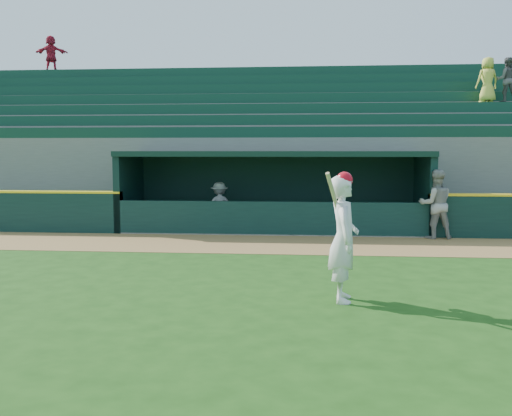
# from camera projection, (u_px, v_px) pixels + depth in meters

# --- Properties ---
(ground) EXTENTS (120.00, 120.00, 0.00)m
(ground) POSITION_uv_depth(u_px,v_px,m) (248.00, 289.00, 10.26)
(ground) COLOR #1A4110
(ground) RESTS_ON ground
(warning_track) EXTENTS (40.00, 3.00, 0.01)m
(warning_track) POSITION_uv_depth(u_px,v_px,m) (267.00, 244.00, 15.12)
(warning_track) COLOR olive
(warning_track) RESTS_ON ground
(dugout_player_front) EXTENTS (0.99, 0.79, 1.95)m
(dugout_player_front) POSITION_uv_depth(u_px,v_px,m) (436.00, 204.00, 16.02)
(dugout_player_front) COLOR #989793
(dugout_player_front) RESTS_ON ground
(dugout_player_inside) EXTENTS (1.09, 0.83, 1.48)m
(dugout_player_inside) POSITION_uv_depth(u_px,v_px,m) (219.00, 206.00, 18.05)
(dugout_player_inside) COLOR #ADADA8
(dugout_player_inside) RESTS_ON ground
(dugout) EXTENTS (9.40, 2.80, 2.46)m
(dugout) POSITION_uv_depth(u_px,v_px,m) (274.00, 186.00, 18.06)
(dugout) COLOR slate
(dugout) RESTS_ON ground
(stands) EXTENTS (34.50, 6.25, 7.60)m
(stands) POSITION_uv_depth(u_px,v_px,m) (282.00, 153.00, 22.48)
(stands) COLOR slate
(stands) RESTS_ON ground
(batter_at_plate) EXTENTS (0.58, 0.83, 2.15)m
(batter_at_plate) POSITION_uv_depth(u_px,v_px,m) (343.00, 237.00, 9.33)
(batter_at_plate) COLOR white
(batter_at_plate) RESTS_ON ground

